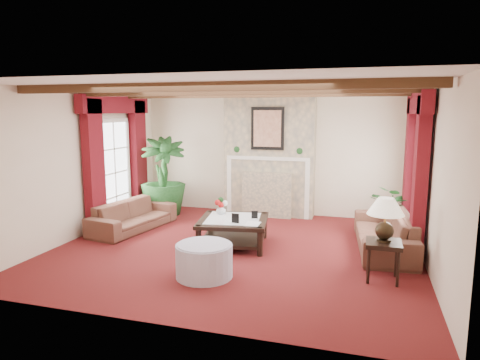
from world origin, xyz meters
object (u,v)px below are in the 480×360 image
(sofa_left, at_px, (133,211))
(coffee_table, at_px, (233,232))
(side_table, at_px, (383,261))
(ottoman, at_px, (204,261))
(potted_palm, at_px, (164,194))
(sofa_right, at_px, (384,225))

(sofa_left, distance_m, coffee_table, 2.24)
(side_table, bearing_deg, coffee_table, 159.82)
(sofa_left, xyz_separation_m, ottoman, (2.24, -1.89, -0.14))
(sofa_left, relative_size, potted_palm, 0.98)
(sofa_left, xyz_separation_m, side_table, (4.65, -1.30, -0.10))
(potted_palm, height_order, ottoman, potted_palm)
(sofa_right, distance_m, coffee_table, 2.57)
(coffee_table, bearing_deg, sofa_left, 160.41)
(sofa_left, distance_m, ottoman, 2.93)
(potted_palm, distance_m, ottoman, 3.84)
(coffee_table, relative_size, ottoman, 1.44)
(sofa_left, distance_m, side_table, 4.83)
(side_table, bearing_deg, ottoman, -166.31)
(potted_palm, distance_m, side_table, 5.27)
(potted_palm, bearing_deg, ottoman, -55.13)
(sofa_right, xyz_separation_m, coffee_table, (-2.51, -0.50, -0.18))
(sofa_right, height_order, potted_palm, potted_palm)
(sofa_left, xyz_separation_m, potted_palm, (0.05, 1.25, 0.12))
(side_table, distance_m, ottoman, 2.49)
(sofa_right, bearing_deg, ottoman, -56.05)
(sofa_right, distance_m, side_table, 1.41)
(side_table, bearing_deg, sofa_left, 164.35)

